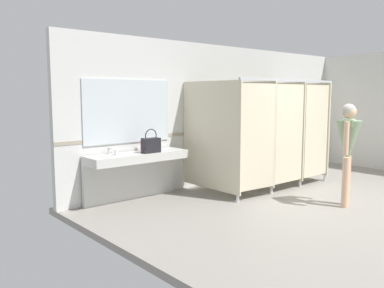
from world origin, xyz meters
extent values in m
cube|color=gray|center=(0.00, 0.00, -0.05)|extent=(7.65, 6.91, 0.10)
cube|color=silver|center=(0.00, 3.22, 1.39)|extent=(7.65, 0.12, 2.78)
cube|color=#9E937F|center=(0.00, 3.15, 1.05)|extent=(7.65, 0.01, 0.06)
cube|color=silver|center=(-2.52, 2.87, 0.76)|extent=(1.78, 0.53, 0.14)
cube|color=silver|center=(-2.52, 3.10, 0.35)|extent=(1.78, 0.08, 0.69)
cube|color=beige|center=(-2.96, 2.84, 0.78)|extent=(0.42, 0.29, 0.11)
cylinder|color=silver|center=(-2.96, 3.05, 0.89)|extent=(0.04, 0.04, 0.11)
cylinder|color=silver|center=(-2.96, 2.99, 0.93)|extent=(0.03, 0.11, 0.03)
sphere|color=silver|center=(-2.89, 3.06, 0.86)|extent=(0.04, 0.04, 0.04)
cube|color=beige|center=(-2.07, 2.84, 0.78)|extent=(0.42, 0.29, 0.11)
cylinder|color=silver|center=(-2.07, 3.05, 0.89)|extent=(0.04, 0.04, 0.11)
cylinder|color=silver|center=(-2.07, 2.99, 0.93)|extent=(0.03, 0.11, 0.03)
sphere|color=silver|center=(-2.00, 3.06, 0.86)|extent=(0.04, 0.04, 0.04)
cube|color=silver|center=(-2.52, 3.14, 1.51)|extent=(1.68, 0.02, 1.06)
cube|color=beige|center=(-1.29, 2.41, 1.08)|extent=(0.03, 1.46, 1.91)
cylinder|color=silver|center=(-1.29, 1.74, 0.06)|extent=(0.05, 0.05, 0.12)
cube|color=beige|center=(-0.40, 2.41, 1.08)|extent=(0.03, 1.46, 1.91)
cylinder|color=silver|center=(-0.40, 1.74, 0.06)|extent=(0.05, 0.05, 0.12)
cube|color=beige|center=(0.49, 2.41, 1.08)|extent=(0.03, 1.46, 1.91)
cylinder|color=silver|center=(0.49, 1.74, 0.06)|extent=(0.05, 0.05, 0.12)
cube|color=beige|center=(1.37, 2.41, 1.08)|extent=(0.03, 1.46, 1.91)
cylinder|color=silver|center=(1.37, 1.74, 0.06)|extent=(0.05, 0.05, 0.12)
cube|color=beige|center=(-0.85, 1.71, 1.08)|extent=(0.81, 0.09, 1.81)
cube|color=beige|center=(0.04, 1.71, 1.08)|extent=(0.81, 0.03, 1.81)
cube|color=beige|center=(0.93, 1.71, 1.08)|extent=(0.81, 0.05, 1.81)
cube|color=#B7BABF|center=(0.04, 1.71, 2.05)|extent=(2.72, 0.04, 0.04)
cylinder|color=#DBAD89|center=(-0.04, 0.49, 0.41)|extent=(0.11, 0.11, 0.81)
cylinder|color=#DBAD89|center=(-0.21, 0.42, 0.41)|extent=(0.11, 0.11, 0.81)
cone|color=gray|center=(-0.12, 0.46, 1.04)|extent=(0.52, 0.52, 0.69)
cube|color=gray|center=(-0.12, 0.46, 1.35)|extent=(0.47, 0.31, 0.10)
cylinder|color=#DBAD89|center=(0.11, 0.55, 1.13)|extent=(0.08, 0.08, 0.52)
cylinder|color=#DBAD89|center=(-0.36, 0.36, 1.13)|extent=(0.08, 0.08, 0.52)
sphere|color=#DBAD89|center=(-0.12, 0.46, 1.52)|extent=(0.22, 0.22, 0.22)
sphere|color=#A59E93|center=(-0.13, 0.47, 1.54)|extent=(0.22, 0.22, 0.22)
cube|color=black|center=(-2.34, 2.74, 0.95)|extent=(0.31, 0.15, 0.25)
torus|color=black|center=(-2.34, 2.74, 1.12)|extent=(0.23, 0.02, 0.23)
cylinder|color=#D899B2|center=(-2.32, 3.03, 0.92)|extent=(0.07, 0.07, 0.19)
cylinder|color=black|center=(-2.32, 3.03, 1.04)|extent=(0.03, 0.03, 0.04)
cylinder|color=white|center=(-2.94, 2.84, 0.88)|extent=(0.07, 0.07, 0.10)
camera|label=1|loc=(-6.16, -2.78, 1.79)|focal=37.84mm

